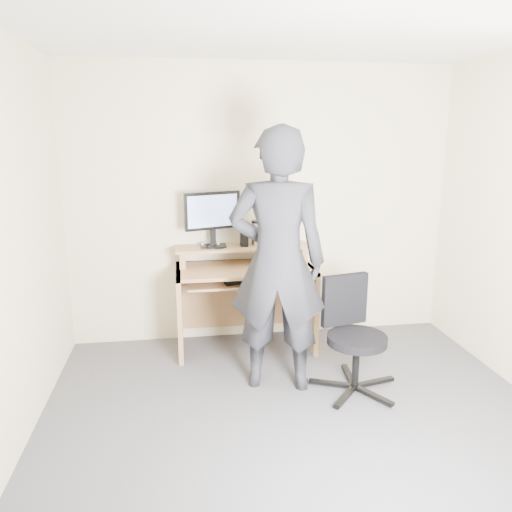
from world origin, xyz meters
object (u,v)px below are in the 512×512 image
object	(u,v)px
monitor	(213,214)
office_chair	(352,331)
desk	(244,287)
person	(277,262)

from	to	relation	value
monitor	office_chair	xyz separation A→B (m)	(0.96, -1.00, -0.74)
desk	person	world-z (taller)	person
office_chair	person	world-z (taller)	person
desk	monitor	world-z (taller)	monitor
monitor	person	xyz separation A→B (m)	(0.41, -0.86, -0.22)
person	office_chair	bearing A→B (deg)	179.49
desk	office_chair	world-z (taller)	desk
monitor	office_chair	size ratio (longest dim) A/B	0.59
person	monitor	bearing A→B (deg)	-51.48
office_chair	person	xyz separation A→B (m)	(-0.55, 0.13, 0.52)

